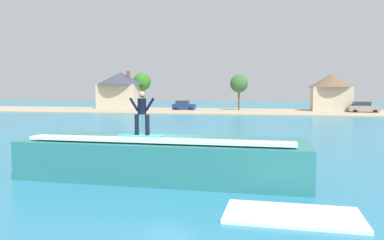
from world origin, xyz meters
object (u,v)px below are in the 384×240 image
at_px(car_far_shore, 363,107).
at_px(tree_tall_bare, 142,82).
at_px(wave_crest, 166,157).
at_px(house_with_chimney, 121,88).
at_px(surfboard, 141,136).
at_px(surfer, 142,111).
at_px(tree_short_bushy, 239,84).
at_px(house_gabled_white, 331,90).
at_px(car_near_shore, 184,106).

distance_m(car_far_shore, tree_tall_bare, 40.92).
xyz_separation_m(wave_crest, house_with_chimney, (-26.41, 56.58, 3.43)).
distance_m(surfboard, house_with_chimney, 62.82).
xyz_separation_m(wave_crest, surfer, (-0.73, -0.67, 1.83)).
bearing_deg(tree_tall_bare, surfer, -69.61).
height_order(tree_tall_bare, tree_short_bushy, tree_tall_bare).
bearing_deg(house_with_chimney, tree_short_bushy, -8.04).
bearing_deg(surfboard, house_gabled_white, 75.87).
relative_size(house_with_chimney, tree_tall_bare, 1.33).
xyz_separation_m(surfer, house_gabled_white, (13.71, 54.58, 1.06)).
distance_m(car_near_shore, tree_tall_bare, 12.53).
bearing_deg(house_gabled_white, car_far_shore, -42.22).
relative_size(wave_crest, surfboard, 6.28).
xyz_separation_m(car_near_shore, house_gabled_white, (25.38, 1.78, 2.71)).
bearing_deg(wave_crest, surfboard, -136.99).
xyz_separation_m(surfer, car_near_shore, (-11.67, 52.80, -1.65)).
bearing_deg(tree_short_bushy, surfer, -88.04).
xyz_separation_m(car_near_shore, house_with_chimney, (-14.02, 4.45, 3.25)).
bearing_deg(surfboard, car_near_shore, 102.41).
bearing_deg(surfboard, house_with_chimney, 114.12).
bearing_deg(surfboard, wave_crest, 43.01).
relative_size(car_far_shore, house_with_chimney, 0.46).
bearing_deg(car_near_shore, house_gabled_white, 4.02).
relative_size(car_far_shore, house_gabled_white, 0.58).
bearing_deg(surfer, car_far_shore, 70.36).
distance_m(surfboard, tree_tall_bare, 62.72).
xyz_separation_m(surfboard, car_near_shore, (-11.63, 52.84, -0.71)).
distance_m(house_with_chimney, house_gabled_white, 39.49).
bearing_deg(car_near_shore, tree_short_bushy, 6.24).
height_order(surfboard, tree_short_bushy, tree_short_bushy).
distance_m(wave_crest, tree_short_bushy, 53.42).
relative_size(surfboard, house_gabled_white, 0.22).
xyz_separation_m(surfboard, house_with_chimney, (-25.65, 57.29, 2.54)).
bearing_deg(surfer, wave_crest, 42.68).
bearing_deg(tree_tall_bare, car_far_shore, -11.40).
xyz_separation_m(tree_tall_bare, tree_short_bushy, (19.96, -4.79, -0.57)).
xyz_separation_m(wave_crest, car_near_shore, (-12.40, 52.13, 0.18)).
bearing_deg(tree_short_bushy, house_with_chimney, 171.96).
xyz_separation_m(car_far_shore, tree_short_bushy, (-19.91, 3.25, 3.89)).
relative_size(surfer, car_far_shore, 0.37).
distance_m(car_near_shore, tree_short_bushy, 10.63).
relative_size(surfboard, surfer, 1.05).
height_order(house_gabled_white, tree_short_bushy, tree_short_bushy).
height_order(surfboard, tree_tall_bare, tree_tall_bare).
bearing_deg(car_far_shore, car_near_shore, 175.82).
height_order(house_gabled_white, tree_tall_bare, tree_tall_bare).
height_order(wave_crest, car_near_shore, car_near_shore).
relative_size(car_near_shore, tree_tall_bare, 0.56).
bearing_deg(house_gabled_white, tree_short_bushy, -177.39).
bearing_deg(tree_short_bushy, surfboard, -88.09).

